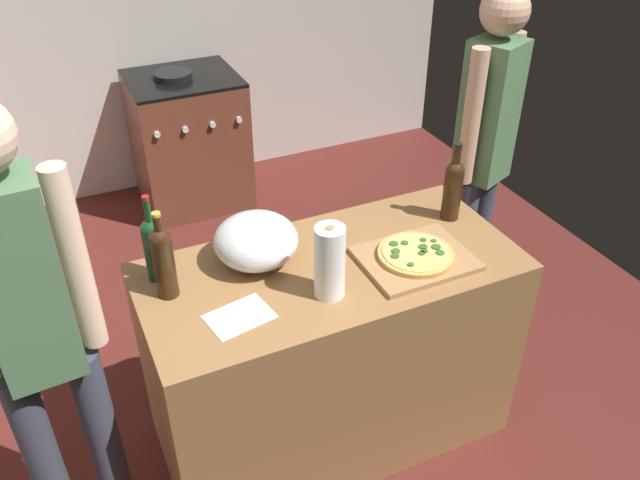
# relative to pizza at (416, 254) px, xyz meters

# --- Properties ---
(ground_plane) EXTENTS (4.41, 3.69, 0.02)m
(ground_plane) POSITION_rel_pizza_xyz_m (-0.43, 1.08, -0.92)
(ground_plane) COLOR #511E19
(counter) EXTENTS (1.40, 0.67, 0.88)m
(counter) POSITION_rel_pizza_xyz_m (-0.29, 0.10, -0.47)
(counter) COLOR olive
(counter) RESTS_ON ground_plane
(cutting_board) EXTENTS (0.40, 0.32, 0.02)m
(cutting_board) POSITION_rel_pizza_xyz_m (-0.00, -0.00, -0.02)
(cutting_board) COLOR #9E7247
(cutting_board) RESTS_ON counter
(pizza) EXTENTS (0.28, 0.28, 0.03)m
(pizza) POSITION_rel_pizza_xyz_m (0.00, 0.00, 0.00)
(pizza) COLOR tan
(pizza) RESTS_ON cutting_board
(mixing_bowl) EXTENTS (0.31, 0.31, 0.19)m
(mixing_bowl) POSITION_rel_pizza_xyz_m (-0.53, 0.24, 0.06)
(mixing_bowl) COLOR #B2B2B7
(mixing_bowl) RESTS_ON counter
(paper_towel_roll) EXTENTS (0.10, 0.10, 0.27)m
(paper_towel_roll) POSITION_rel_pizza_xyz_m (-0.37, -0.04, 0.10)
(paper_towel_roll) COLOR white
(paper_towel_roll) RESTS_ON counter
(wine_bottle_amber) EXTENTS (0.07, 0.07, 0.33)m
(wine_bottle_amber) POSITION_rel_pizza_xyz_m (-0.88, 0.30, 0.10)
(wine_bottle_amber) COLOR #143819
(wine_bottle_amber) RESTS_ON counter
(wine_bottle_dark) EXTENTS (0.07, 0.07, 0.33)m
(wine_bottle_dark) POSITION_rel_pizza_xyz_m (-0.87, 0.19, 0.12)
(wine_bottle_dark) COLOR #331E0F
(wine_bottle_dark) RESTS_ON counter
(wine_bottle_clear) EXTENTS (0.07, 0.07, 0.33)m
(wine_bottle_clear) POSITION_rel_pizza_xyz_m (0.29, 0.20, 0.11)
(wine_bottle_clear) COLOR #331E0F
(wine_bottle_clear) RESTS_ON counter
(recipe_sheet) EXTENTS (0.23, 0.19, 0.00)m
(recipe_sheet) POSITION_rel_pizza_xyz_m (-0.69, -0.03, -0.03)
(recipe_sheet) COLOR white
(recipe_sheet) RESTS_ON counter
(stove) EXTENTS (0.67, 0.62, 0.91)m
(stove) POSITION_rel_pizza_xyz_m (-0.28, 2.28, -0.47)
(stove) COLOR brown
(stove) RESTS_ON ground_plane
(person_in_stripes) EXTENTS (0.39, 0.22, 1.73)m
(person_in_stripes) POSITION_rel_pizza_xyz_m (-1.29, 0.03, 0.09)
(person_in_stripes) COLOR #383D4C
(person_in_stripes) RESTS_ON ground_plane
(person_in_red) EXTENTS (0.35, 0.26, 1.69)m
(person_in_red) POSITION_rel_pizza_xyz_m (0.66, 0.50, 0.06)
(person_in_red) COLOR #383D4C
(person_in_red) RESTS_ON ground_plane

